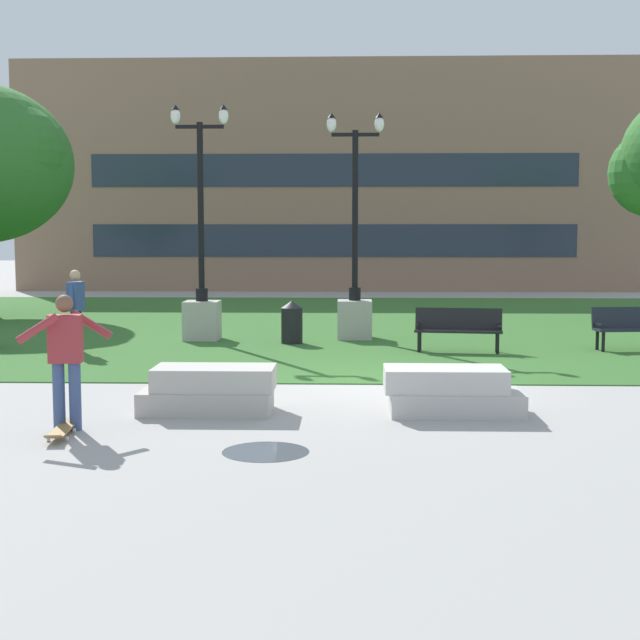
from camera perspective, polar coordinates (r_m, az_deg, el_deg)
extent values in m
plane|color=#A3A09B|center=(14.65, 3.78, -4.16)|extent=(140.00, 140.00, 0.00)
cube|color=#336628|center=(24.56, 2.99, -0.23)|extent=(40.00, 20.00, 0.02)
cube|color=#B2ADA3|center=(12.46, -7.27, -5.16)|extent=(1.80, 0.90, 0.32)
cube|color=#BBB6AB|center=(12.39, -6.77, -3.71)|extent=(1.66, 0.83, 0.32)
cube|color=#BCB7B2|center=(12.41, 8.68, -5.23)|extent=(1.80, 0.90, 0.32)
cube|color=beige|center=(12.33, 8.00, -3.77)|extent=(1.66, 0.83, 0.32)
cylinder|color=#384C7A|center=(11.63, -15.40, -4.73)|extent=(0.15, 0.15, 0.86)
cylinder|color=#384C7A|center=(11.67, -16.37, -4.72)|extent=(0.15, 0.15, 0.86)
cube|color=maroon|center=(11.54, -15.98, -1.16)|extent=(0.42, 0.28, 0.60)
cylinder|color=maroon|center=(11.70, -14.41, -0.28)|extent=(0.53, 0.15, 0.38)
cylinder|color=maroon|center=(11.36, -17.64, -0.53)|extent=(0.53, 0.15, 0.38)
sphere|color=brown|center=(11.50, -16.04, 1.02)|extent=(0.22, 0.22, 0.22)
cube|color=olive|center=(11.34, -16.22, -6.78)|extent=(0.29, 0.82, 0.02)
cube|color=olive|center=(10.91, -16.69, -7.17)|extent=(0.21, 0.14, 0.06)
cube|color=olive|center=(11.77, -15.78, -6.22)|extent=(0.21, 0.14, 0.06)
cylinder|color=silver|center=(11.12, -15.88, -7.32)|extent=(0.04, 0.06, 0.06)
cylinder|color=silver|center=(11.17, -16.99, -7.30)|extent=(0.04, 0.06, 0.06)
cylinder|color=silver|center=(11.54, -15.45, -6.84)|extent=(0.04, 0.06, 0.06)
cylinder|color=silver|center=(11.59, -16.53, -6.82)|extent=(0.04, 0.06, 0.06)
cylinder|color=#47515B|center=(10.21, -3.50, -8.41)|extent=(0.99, 0.99, 0.01)
cube|color=#1E232D|center=(19.90, 19.65, -0.58)|extent=(1.84, 0.64, 0.05)
cube|color=#1E232D|center=(20.11, 19.38, 0.14)|extent=(1.80, 0.32, 0.46)
cube|color=black|center=(19.56, 17.42, -0.26)|extent=(0.10, 0.40, 0.04)
cylinder|color=black|center=(19.47, 17.67, -1.34)|extent=(0.07, 0.07, 0.41)
cylinder|color=black|center=(19.76, 17.32, -1.23)|extent=(0.07, 0.07, 0.41)
cube|color=black|center=(18.69, 8.84, -0.70)|extent=(1.84, 0.67, 0.05)
cube|color=black|center=(18.92, 8.86, 0.07)|extent=(1.80, 0.35, 0.46)
cube|color=black|center=(18.70, 6.27, -0.30)|extent=(0.11, 0.40, 0.04)
cube|color=black|center=(18.69, 11.42, -0.38)|extent=(0.11, 0.40, 0.04)
cylinder|color=black|center=(18.58, 6.36, -1.43)|extent=(0.07, 0.07, 0.41)
cylinder|color=black|center=(18.57, 11.30, -1.51)|extent=(0.07, 0.07, 0.41)
cylinder|color=black|center=(18.90, 6.41, -1.31)|extent=(0.07, 0.07, 0.41)
cylinder|color=black|center=(18.89, 11.26, -1.39)|extent=(0.07, 0.07, 0.41)
cube|color=#ADA89E|center=(20.92, 2.23, 0.04)|extent=(0.80, 0.80, 0.90)
cylinder|color=black|center=(20.87, 2.24, 1.68)|extent=(0.28, 0.28, 0.30)
cylinder|color=black|center=(20.83, 2.26, 6.67)|extent=(0.14, 0.14, 3.93)
cube|color=black|center=(20.95, 2.28, 11.77)|extent=(1.10, 0.08, 0.08)
ellipsoid|color=white|center=(20.98, 0.74, 12.43)|extent=(0.22, 0.22, 0.36)
cone|color=black|center=(21.01, 0.74, 12.96)|extent=(0.20, 0.20, 0.13)
ellipsoid|color=white|center=(20.99, 3.82, 12.41)|extent=(0.22, 0.22, 0.36)
cone|color=black|center=(21.02, 3.82, 12.94)|extent=(0.20, 0.20, 0.13)
cube|color=#ADA89E|center=(20.85, -7.55, -0.02)|extent=(0.80, 0.80, 0.90)
cylinder|color=black|center=(20.80, -7.57, 1.62)|extent=(0.28, 0.28, 0.30)
cylinder|color=black|center=(20.76, -7.64, 6.84)|extent=(0.14, 0.14, 4.08)
cube|color=black|center=(20.90, -7.71, 12.16)|extent=(1.10, 0.08, 0.08)
ellipsoid|color=white|center=(21.02, -9.23, 12.76)|extent=(0.22, 0.22, 0.36)
cone|color=black|center=(21.05, -9.24, 13.29)|extent=(0.20, 0.20, 0.13)
ellipsoid|color=white|center=(20.85, -6.19, 12.86)|extent=(0.22, 0.22, 0.36)
cone|color=black|center=(20.87, -6.20, 13.40)|extent=(0.20, 0.20, 0.13)
sphere|color=#2D6B28|center=(27.74, -18.83, 10.13)|extent=(2.79, 2.79, 2.79)
cylinder|color=black|center=(19.98, -1.81, -0.36)|extent=(0.48, 0.48, 0.80)
cone|color=black|center=(19.93, -1.82, 1.01)|extent=(0.49, 0.49, 0.16)
cylinder|color=#28282D|center=(19.06, -15.43, -0.75)|extent=(0.15, 0.15, 0.86)
cylinder|color=#28282D|center=(19.25, -15.20, -0.68)|extent=(0.15, 0.15, 0.86)
cube|color=#334784|center=(19.09, -15.37, 1.46)|extent=(0.28, 0.42, 0.60)
cylinder|color=#334784|center=(18.90, -15.64, 1.50)|extent=(0.12, 0.20, 0.56)
cylinder|color=#334784|center=(19.29, -15.12, 1.59)|extent=(0.12, 0.20, 0.56)
sphere|color=tan|center=(19.07, -15.41, 2.78)|extent=(0.22, 0.22, 0.22)
cube|color=#8E6B56|center=(39.02, 0.86, 9.18)|extent=(27.77, 1.00, 9.95)
cube|color=#232D3D|center=(38.43, 0.84, 5.10)|extent=(20.83, 0.03, 1.40)
cube|color=#232D3D|center=(38.53, 0.85, 9.57)|extent=(20.83, 0.03, 1.40)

